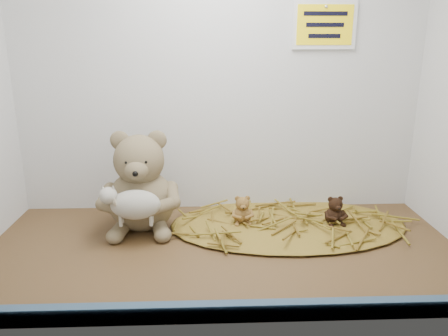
{
  "coord_description": "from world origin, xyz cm",
  "views": [
    {
      "loc": [
        -3.74,
        -99.89,
        50.88
      ],
      "look_at": [
        0.38,
        4.4,
        20.2
      ],
      "focal_mm": 35.0,
      "sensor_mm": 36.0,
      "label": 1
    }
  ],
  "objects_px": {
    "main_teddy": "(140,181)",
    "mini_teddy_brown": "(335,209)",
    "mini_teddy_tan": "(242,208)",
    "toy_lamb": "(136,205)"
  },
  "relations": [
    {
      "from": "mini_teddy_tan",
      "to": "main_teddy",
      "type": "bearing_deg",
      "value": 178.9
    },
    {
      "from": "main_teddy",
      "to": "mini_teddy_tan",
      "type": "bearing_deg",
      "value": -1.73
    },
    {
      "from": "toy_lamb",
      "to": "mini_teddy_brown",
      "type": "height_order",
      "value": "toy_lamb"
    },
    {
      "from": "main_teddy",
      "to": "mini_teddy_tan",
      "type": "distance_m",
      "value": 0.29
    },
    {
      "from": "main_teddy",
      "to": "mini_teddy_brown",
      "type": "distance_m",
      "value": 0.55
    },
    {
      "from": "main_teddy",
      "to": "mini_teddy_brown",
      "type": "relative_size",
      "value": 3.43
    },
    {
      "from": "toy_lamb",
      "to": "mini_teddy_tan",
      "type": "distance_m",
      "value": 0.3
    },
    {
      "from": "mini_teddy_tan",
      "to": "mini_teddy_brown",
      "type": "bearing_deg",
      "value": -5.19
    },
    {
      "from": "main_teddy",
      "to": "mini_teddy_brown",
      "type": "xyz_separation_m",
      "value": [
        0.54,
        -0.02,
        -0.09
      ]
    },
    {
      "from": "main_teddy",
      "to": "mini_teddy_brown",
      "type": "height_order",
      "value": "main_teddy"
    }
  ]
}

